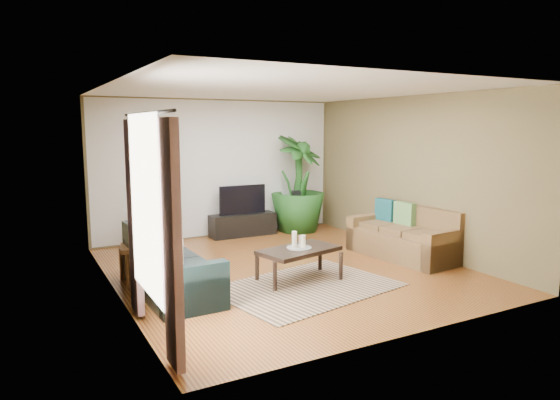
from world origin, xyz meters
TOP-DOWN VIEW (x-y plane):
  - floor at (0.00, 0.00)m, footprint 5.50×5.50m
  - ceiling at (0.00, 0.00)m, footprint 5.50×5.50m
  - wall_back at (0.00, 2.75)m, footprint 5.00×0.00m
  - wall_front at (0.00, -2.75)m, footprint 5.00×0.00m
  - wall_left at (-2.50, 0.00)m, footprint 0.00×5.50m
  - wall_right at (2.50, 0.00)m, footprint 0.00×5.50m
  - backwall_panel at (0.00, 2.74)m, footprint 4.90×0.00m
  - window_pane at (-2.48, -1.60)m, footprint 0.00×1.80m
  - curtain_near at (-2.43, -2.35)m, footprint 0.08×0.35m
  - curtain_far at (-2.43, -0.85)m, footprint 0.08×0.35m
  - curtain_rod at (-2.43, -1.60)m, footprint 0.03×1.90m
  - sofa_left at (-1.86, -0.26)m, footprint 0.87×1.92m
  - sofa_right at (2.05, -0.30)m, footprint 1.02×1.93m
  - area_rug at (-0.18, -0.89)m, footprint 2.63×2.09m
  - coffee_table at (-0.11, -0.57)m, footprint 1.26×0.87m
  - candle_tray at (-0.11, -0.57)m, footprint 0.35×0.35m
  - candle_tall at (-0.17, -0.54)m, footprint 0.07×0.07m
  - candle_mid at (-0.07, -0.61)m, footprint 0.07×0.07m
  - candle_short at (-0.04, -0.51)m, footprint 0.07×0.07m
  - tv_stand at (0.39, 2.50)m, footprint 1.33×0.40m
  - television at (0.39, 2.50)m, footprint 0.98×0.05m
  - speaker_left at (-1.16, 2.50)m, footprint 0.25×0.27m
  - speaker_right at (1.44, 2.19)m, footprint 0.21×0.22m
  - potted_plant at (1.60, 2.38)m, footprint 1.54×1.54m
  - plant_pot at (1.60, 2.38)m, footprint 0.37×0.37m
  - pedestal at (-1.59, 2.22)m, footprint 0.48×0.48m
  - vase at (-1.59, 2.22)m, footprint 0.35×0.35m
  - side_table at (-2.12, 0.43)m, footprint 0.58×0.58m

SIDE VIEW (x-z plane):
  - floor at x=0.00m, z-range 0.00..0.00m
  - area_rug at x=-0.18m, z-range 0.00..0.01m
  - plant_pot at x=1.60m, z-range 0.00..0.29m
  - pedestal at x=-1.59m, z-range 0.00..0.39m
  - tv_stand at x=0.39m, z-range 0.00..0.44m
  - coffee_table at x=-0.11m, z-range 0.00..0.47m
  - side_table at x=-2.12m, z-range 0.00..0.53m
  - sofa_left at x=-1.86m, z-range 0.00..0.85m
  - sofa_right at x=2.05m, z-range 0.00..0.85m
  - speaker_right at x=1.44m, z-range 0.00..0.88m
  - candle_tray at x=-0.11m, z-range 0.47..0.48m
  - speaker_left at x=-1.16m, z-range 0.00..1.10m
  - candle_short at x=-0.04m, z-range 0.48..0.63m
  - vase at x=-1.59m, z-range 0.32..0.81m
  - candle_mid at x=-0.07m, z-range 0.48..0.66m
  - candle_tall at x=-0.17m, z-range 0.48..0.71m
  - television at x=0.39m, z-range 0.44..1.02m
  - potted_plant at x=1.60m, z-range 0.00..2.00m
  - curtain_near at x=-2.43m, z-range 0.05..2.25m
  - curtain_far at x=-2.43m, z-range 0.05..2.25m
  - wall_left at x=-2.50m, z-range -1.40..4.10m
  - wall_right at x=2.50m, z-range -1.40..4.10m
  - wall_back at x=0.00m, z-range -1.15..3.85m
  - wall_front at x=0.00m, z-range -1.15..3.85m
  - backwall_panel at x=0.00m, z-range -1.10..3.80m
  - window_pane at x=-2.48m, z-range 0.50..2.30m
  - curtain_rod at x=-2.43m, z-range 2.28..2.31m
  - ceiling at x=0.00m, z-range 2.70..2.70m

